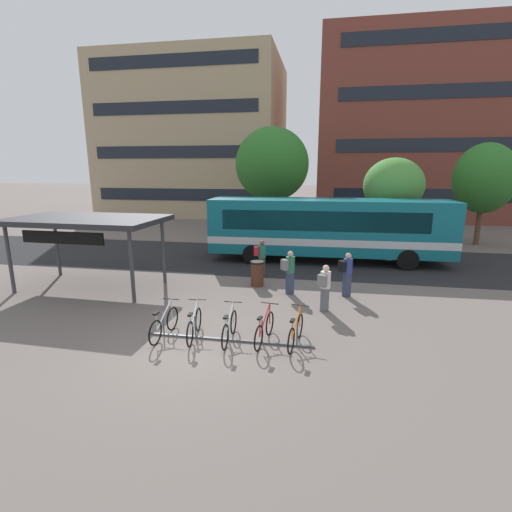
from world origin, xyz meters
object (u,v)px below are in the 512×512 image
commuter_grey_pack_2 (325,285)px  commuter_black_pack_3 (347,272)px  transit_shelter (86,222)px  commuter_red_pack_1 (261,256)px  commuter_grey_pack_0 (289,270)px  street_tree_0 (485,179)px  parked_bicycle_silver_1 (194,325)px  street_tree_2 (272,164)px  trash_bin (257,274)px  street_tree_1 (394,186)px  parked_bicycle_silver_2 (229,328)px  parked_bicycle_silver_0 (164,324)px  parked_bicycle_red_3 (264,329)px  parked_bicycle_orange_4 (296,332)px  city_bus (329,228)px

commuter_grey_pack_2 → commuter_black_pack_3: size_ratio=0.95×
transit_shelter → commuter_red_pack_1: 7.26m
commuter_grey_pack_0 → street_tree_0: size_ratio=0.27×
parked_bicycle_silver_1 → street_tree_2: (-0.28, 17.69, 4.59)m
trash_bin → street_tree_1: bearing=51.9°
street_tree_2 → transit_shelter: bearing=-111.0°
parked_bicycle_silver_2 → commuter_red_pack_1: 6.54m
parked_bicycle_silver_0 → parked_bicycle_red_3: same height
commuter_grey_pack_0 → trash_bin: 1.68m
parked_bicycle_silver_0 → parked_bicycle_silver_2: (1.90, 0.08, 0.00)m
parked_bicycle_orange_4 → street_tree_2: size_ratio=0.23×
city_bus → parked_bicycle_silver_0: size_ratio=7.01×
commuter_red_pack_1 → commuter_grey_pack_2: bearing=-70.4°
city_bus → parked_bicycle_silver_2: 10.38m
street_tree_2 → street_tree_1: bearing=-29.8°
parked_bicycle_silver_0 → commuter_black_pack_3: (5.28, 4.50, 0.59)m
parked_bicycle_silver_1 → street_tree_0: size_ratio=0.28×
commuter_black_pack_3 → street_tree_1: (2.91, 8.92, 2.78)m
street_tree_0 → city_bus: bearing=-146.3°
parked_bicycle_silver_1 → commuter_grey_pack_2: bearing=-58.8°
parked_bicycle_red_3 → parked_bicycle_orange_4: (0.86, -0.01, 0.00)m
city_bus → street_tree_2: 9.35m
street_tree_2 → commuter_grey_pack_2: bearing=-75.4°
street_tree_0 → transit_shelter: bearing=-146.5°
city_bus → parked_bicycle_silver_2: bearing=-106.9°
parked_bicycle_red_3 → street_tree_2: (-2.28, 17.61, 4.59)m
parked_bicycle_silver_2 → trash_bin: bearing=0.7°
parked_bicycle_red_3 → commuter_black_pack_3: commuter_black_pack_3 is taller
city_bus → commuter_red_pack_1: (-2.96, -3.40, -0.82)m
commuter_red_pack_1 → commuter_grey_pack_2: (2.78, -3.75, -0.03)m
trash_bin → commuter_grey_pack_0: bearing=-30.6°
commuter_black_pack_3 → street_tree_1: 9.79m
parked_bicycle_silver_0 → parked_bicycle_silver_2: bearing=-83.5°
parked_bicycle_orange_4 → commuter_black_pack_3: bearing=-10.7°
parked_bicycle_silver_0 → commuter_grey_pack_0: bearing=-31.5°
commuter_red_pack_1 → commuter_black_pack_3: size_ratio=0.98×
parked_bicycle_red_3 → commuter_red_pack_1: size_ratio=1.04×
city_bus → street_tree_2: bearing=116.3°
street_tree_0 → commuter_grey_pack_2: bearing=-125.3°
parked_bicycle_silver_1 → parked_bicycle_red_3: (2.00, 0.08, 0.00)m
city_bus → parked_bicycle_orange_4: size_ratio=7.07×
commuter_black_pack_3 → trash_bin: 3.62m
commuter_grey_pack_0 → commuter_grey_pack_2: bearing=-89.9°
commuter_grey_pack_2 → parked_bicycle_red_3: bearing=174.3°
parked_bicycle_silver_2 → street_tree_2: size_ratio=0.23×
transit_shelter → trash_bin: transit_shelter is taller
commuter_red_pack_1 → street_tree_2: 11.94m
parked_bicycle_silver_0 → commuter_red_pack_1: size_ratio=1.04×
parked_bicycle_silver_0 → commuter_grey_pack_2: (4.48, 2.85, 0.54)m
commuter_grey_pack_0 → parked_bicycle_silver_0: bearing=-165.7°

